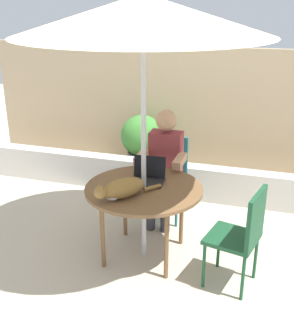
% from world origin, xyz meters
% --- Properties ---
extents(ground_plane, '(14.00, 14.00, 0.00)m').
position_xyz_m(ground_plane, '(0.00, 0.00, 0.00)').
color(ground_plane, beige).
extents(fence_back, '(5.79, 0.08, 1.72)m').
position_xyz_m(fence_back, '(0.00, 2.20, 0.86)').
color(fence_back, tan).
rests_on(fence_back, ground).
extents(planter_wall_low, '(5.21, 0.20, 0.42)m').
position_xyz_m(planter_wall_low, '(0.00, 1.38, 0.21)').
color(planter_wall_low, beige).
rests_on(planter_wall_low, ground).
extents(patio_table, '(1.07, 1.07, 0.71)m').
position_xyz_m(patio_table, '(0.00, 0.00, 0.66)').
color(patio_table, brown).
rests_on(patio_table, ground).
extents(patio_umbrella, '(2.09, 2.09, 2.34)m').
position_xyz_m(patio_umbrella, '(0.00, 0.00, 2.18)').
color(patio_umbrella, '#B7B7BC').
rests_on(patio_umbrella, ground).
extents(chair_occupied, '(0.40, 0.40, 0.90)m').
position_xyz_m(chair_occupied, '(0.00, 0.87, 0.53)').
color(chair_occupied, '#1E606B').
rests_on(chair_occupied, ground).
extents(chair_empty, '(0.48, 0.48, 0.90)m').
position_xyz_m(chair_empty, '(0.92, -0.22, 0.53)').
color(chair_empty, '#194C2D').
rests_on(chair_empty, ground).
extents(person_seated, '(0.48, 0.48, 1.24)m').
position_xyz_m(person_seated, '(0.00, 0.71, 0.70)').
color(person_seated, maroon).
rests_on(person_seated, ground).
extents(laptop, '(0.32, 0.27, 0.21)m').
position_xyz_m(laptop, '(-0.01, 0.17, 0.77)').
color(laptop, black).
rests_on(laptop, patio_table).
extents(cat, '(0.46, 0.52, 0.17)m').
position_xyz_m(cat, '(-0.12, -0.26, 0.79)').
color(cat, olive).
rests_on(cat, patio_table).
extents(potted_plant_near_fence, '(0.56, 0.56, 0.86)m').
position_xyz_m(potted_plant_near_fence, '(-0.60, 1.83, 0.49)').
color(potted_plant_near_fence, '#595654').
rests_on(potted_plant_near_fence, ground).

